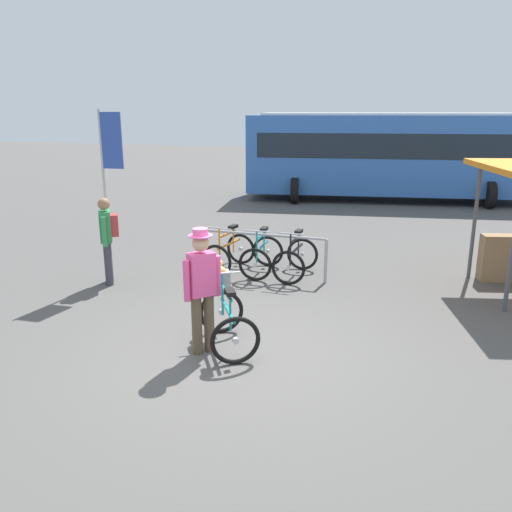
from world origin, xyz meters
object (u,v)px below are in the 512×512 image
Objects in this scene: bus_distant at (389,152)px; banner_flag at (109,164)px; racked_bike_black at (296,259)px; racked_bike_orange at (229,253)px; pedestrian_with_backpack at (107,235)px; racked_bike_teal at (262,256)px; person_with_featured_bike at (202,286)px; featured_bicycle at (226,311)px.

banner_flag reaches higher than bus_distant.
racked_bike_orange is at bearing 176.37° from racked_bike_black.
banner_flag is at bearing 85.20° from pedestrian_with_backpack.
racked_bike_teal is 0.65× the size of person_with_featured_bike.
banner_flag reaches higher than person_with_featured_bike.
pedestrian_with_backpack is 12.19m from bus_distant.
featured_bicycle is at bearing -33.73° from pedestrian_with_backpack.
featured_bicycle is (0.32, -3.31, 0.12)m from racked_bike_teal.
person_with_featured_bike is at bearing -42.85° from banner_flag.
person_with_featured_bike is at bearing -40.05° from pedestrian_with_backpack.
racked_bike_black is 10.07m from bus_distant.
racked_bike_black is at bearing 80.49° from person_with_featured_bike.
racked_bike_orange is 3.50m from featured_bicycle.
racked_bike_black is 0.11× the size of bus_distant.
racked_bike_teal is (0.70, -0.04, 0.00)m from racked_bike_orange.
featured_bicycle is 0.12× the size of bus_distant.
racked_bike_teal is 0.70m from racked_bike_black.
featured_bicycle is 4.04m from banner_flag.
featured_bicycle is at bearing -96.60° from racked_bike_black.
racked_bike_teal is 3.39m from banner_flag.
racked_bike_orange is 0.12× the size of bus_distant.
banner_flag is (-2.60, -1.12, 1.86)m from racked_bike_teal.
racked_bike_teal is at bearing -102.81° from bus_distant.
bus_distant is at bearing 80.98° from person_with_featured_bike.
person_with_featured_bike is at bearing -99.51° from racked_bike_black.
banner_flag reaches higher than pedestrian_with_backpack.
featured_bicycle is 0.73× the size of person_with_featured_bike.
racked_bike_black is 3.68m from person_with_featured_bike.
racked_bike_teal is 0.11× the size of bus_distant.
pedestrian_with_backpack is at bearing -144.19° from racked_bike_orange.
racked_bike_teal is 3.32m from featured_bicycle.
featured_bicycle is at bearing -36.75° from banner_flag.
featured_bicycle is (1.02, -3.35, 0.12)m from racked_bike_orange.
racked_bike_black is at bearing -98.84° from bus_distant.
racked_bike_orange is at bearing -106.70° from bus_distant.
pedestrian_with_backpack is at bearing 139.95° from person_with_featured_bike.
racked_bike_orange and racked_bike_black have the same top height.
banner_flag is at bearing -161.91° from racked_bike_black.
racked_bike_teal is 0.68× the size of pedestrian_with_backpack.
person_with_featured_bike is 13.63m from bus_distant.
bus_distant is at bearing 66.15° from banner_flag.
bus_distant reaches higher than person_with_featured_bike.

